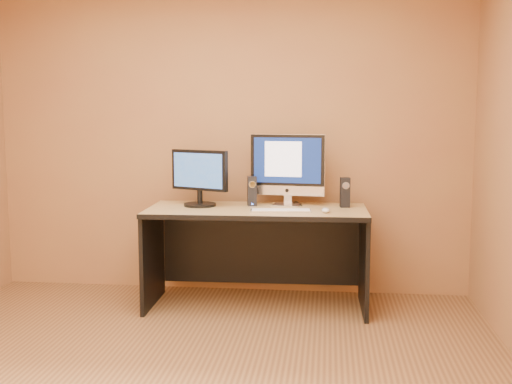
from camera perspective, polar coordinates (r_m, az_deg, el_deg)
walls at (r=3.46m, az=-7.40°, el=3.31°), size 4.00×4.00×2.60m
desk at (r=5.02m, az=0.06°, el=-5.89°), size 1.71×0.78×0.78m
imac at (r=5.08m, az=2.77°, el=2.04°), size 0.62×0.30×0.58m
second_monitor at (r=5.07m, az=-5.03°, el=1.23°), size 0.57×0.43×0.44m
speaker_left at (r=5.08m, az=-0.36°, el=0.08°), size 0.08×0.09×0.23m
speaker_right at (r=5.05m, az=7.91°, el=-0.04°), size 0.08×0.09×0.23m
keyboard at (r=4.80m, az=2.22°, el=-1.65°), size 0.46×0.17×0.02m
mouse at (r=4.77m, az=6.22°, el=-1.61°), size 0.06×0.11×0.04m
cable_a at (r=5.18m, az=3.88°, el=-1.04°), size 0.06×0.23×0.01m
cable_b at (r=5.20m, az=3.22°, el=-1.01°), size 0.07×0.18×0.01m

